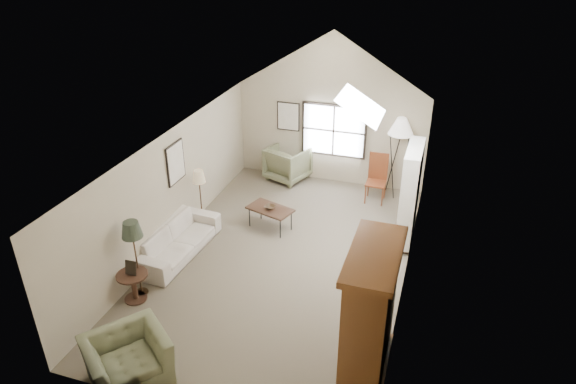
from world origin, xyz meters
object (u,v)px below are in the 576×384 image
(armchair_near, at_px, (127,359))
(side_table, at_px, (134,287))
(sofa, at_px, (176,240))
(side_chair, at_px, (376,179))
(armoire, at_px, (370,314))
(armchair_far, at_px, (288,163))
(coffee_table, at_px, (270,218))

(armchair_near, bearing_deg, side_table, 68.98)
(sofa, relative_size, side_chair, 1.85)
(armoire, xyz_separation_m, armchair_near, (-3.41, -1.30, -0.72))
(side_table, bearing_deg, sofa, 90.00)
(armoire, bearing_deg, side_chair, 97.91)
(sofa, distance_m, armchair_far, 4.30)
(sofa, height_order, coffee_table, sofa)
(sofa, xyz_separation_m, side_table, (0.00, -1.60, -0.05))
(armchair_near, height_order, side_table, armchair_near)
(armoire, bearing_deg, side_table, 175.39)
(side_chair, bearing_deg, side_table, -124.89)
(sofa, distance_m, coffee_table, 2.20)
(armoire, xyz_separation_m, side_table, (-4.38, 0.35, -0.81))
(coffee_table, xyz_separation_m, side_table, (-1.54, -3.16, 0.03))
(armchair_near, xyz_separation_m, armchair_far, (0.15, 7.40, 0.08))
(armchair_near, bearing_deg, sofa, 55.18)
(armchair_near, relative_size, armchair_far, 1.15)
(armchair_near, bearing_deg, armchair_far, 37.39)
(sofa, xyz_separation_m, armchair_near, (0.97, -3.25, 0.05))
(armchair_near, distance_m, coffee_table, 4.85)
(armoire, bearing_deg, coffee_table, 128.93)
(armchair_far, xyz_separation_m, side_table, (-1.12, -5.75, -0.18))
(armchair_far, relative_size, coffee_table, 1.00)
(sofa, height_order, armchair_far, armchair_far)
(armchair_far, xyz_separation_m, side_chair, (2.48, -0.54, 0.15))
(side_chair, bearing_deg, sofa, -135.19)
(side_chair, bearing_deg, coffee_table, -135.51)
(armchair_far, distance_m, side_chair, 2.55)
(sofa, xyz_separation_m, armchair_far, (1.12, 4.15, 0.13))
(armoire, distance_m, armchair_far, 6.94)
(armoire, bearing_deg, sofa, 155.97)
(armoire, height_order, sofa, armoire)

